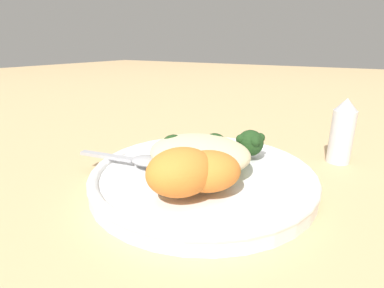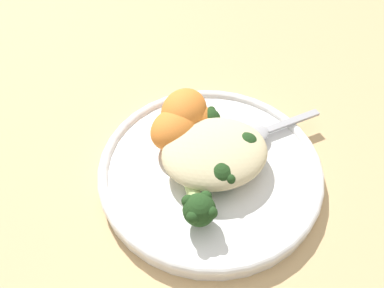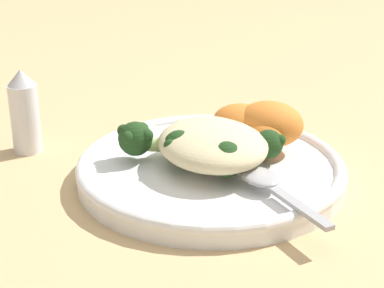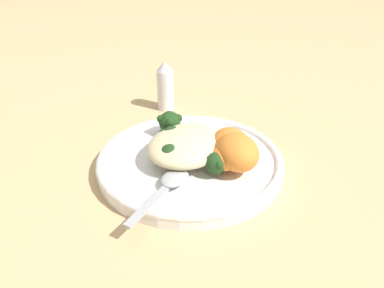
{
  "view_description": "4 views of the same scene",
  "coord_description": "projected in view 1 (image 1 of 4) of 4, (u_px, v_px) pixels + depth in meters",
  "views": [
    {
      "loc": [
        -0.14,
        0.28,
        0.16
      ],
      "look_at": [
        0.01,
        0.02,
        0.06
      ],
      "focal_mm": 28.0,
      "sensor_mm": 36.0,
      "label": 1
    },
    {
      "loc": [
        -0.07,
        -0.24,
        0.35
      ],
      "look_at": [
        -0.01,
        0.01,
        0.05
      ],
      "focal_mm": 35.0,
      "sensor_mm": 36.0,
      "label": 2
    },
    {
      "loc": [
        0.53,
        -0.19,
        0.27
      ],
      "look_at": [
        0.01,
        -0.02,
        0.04
      ],
      "focal_mm": 60.0,
      "sensor_mm": 36.0,
      "label": 3
    },
    {
      "loc": [
        0.35,
        0.27,
        0.29
      ],
      "look_at": [
        0.01,
        0.0,
        0.04
      ],
      "focal_mm": 35.0,
      "sensor_mm": 36.0,
      "label": 4
    }
  ],
  "objects": [
    {
      "name": "sweet_potato_chunk_2",
      "position": [
        208.0,
        171.0,
        0.28
      ],
      "size": [
        0.08,
        0.08,
        0.04
      ],
      "primitive_type": "ellipsoid",
      "rotation": [
        0.0,
        0.0,
        3.85
      ],
      "color": "orange",
      "rests_on": "plate"
    },
    {
      "name": "plate",
      "position": [
        201.0,
        177.0,
        0.34
      ],
      "size": [
        0.25,
        0.25,
        0.02
      ],
      "color": "white",
      "rests_on": "ground_plane"
    },
    {
      "name": "sweet_potato_chunk_1",
      "position": [
        179.0,
        172.0,
        0.29
      ],
      "size": [
        0.06,
        0.05,
        0.03
      ],
      "primitive_type": "ellipsoid",
      "rotation": [
        0.0,
        0.0,
        3.64
      ],
      "color": "orange",
      "rests_on": "plate"
    },
    {
      "name": "broccoli_stalk_3",
      "position": [
        176.0,
        170.0,
        0.3
      ],
      "size": [
        0.07,
        0.07,
        0.03
      ],
      "rotation": [
        0.0,
        0.0,
        7.06
      ],
      "color": "#ADC675",
      "rests_on": "plate"
    },
    {
      "name": "sweet_potato_chunk_0",
      "position": [
        183.0,
        172.0,
        0.27
      ],
      "size": [
        0.08,
        0.08,
        0.04
      ],
      "primitive_type": "ellipsoid",
      "rotation": [
        0.0,
        0.0,
        4.14
      ],
      "color": "orange",
      "rests_on": "plate"
    },
    {
      "name": "broccoli_stalk_1",
      "position": [
        216.0,
        152.0,
        0.35
      ],
      "size": [
        0.06,
        0.08,
        0.03
      ],
      "rotation": [
        0.0,
        0.0,
        5.31
      ],
      "color": "#ADC675",
      "rests_on": "plate"
    },
    {
      "name": "spoon",
      "position": [
        140.0,
        160.0,
        0.35
      ],
      "size": [
        0.12,
        0.04,
        0.01
      ],
      "rotation": [
        0.0,
        0.0,
        0.17
      ],
      "color": "#A3A3A8",
      "rests_on": "plate"
    },
    {
      "name": "broccoli_stalk_2",
      "position": [
        179.0,
        151.0,
        0.35
      ],
      "size": [
        0.09,
        0.04,
        0.03
      ],
      "rotation": [
        0.0,
        0.0,
        6.11
      ],
      "color": "#ADC675",
      "rests_on": "plate"
    },
    {
      "name": "quinoa_mound",
      "position": [
        201.0,
        152.0,
        0.34
      ],
      "size": [
        0.12,
        0.1,
        0.03
      ],
      "primitive_type": "ellipsoid",
      "color": "beige",
      "rests_on": "plate"
    },
    {
      "name": "broccoli_stalk_0",
      "position": [
        245.0,
        148.0,
        0.36
      ],
      "size": [
        0.03,
        0.1,
        0.03
      ],
      "rotation": [
        0.0,
        0.0,
        4.66
      ],
      "color": "#ADC675",
      "rests_on": "plate"
    },
    {
      "name": "salt_shaker",
      "position": [
        342.0,
        131.0,
        0.4
      ],
      "size": [
        0.03,
        0.03,
        0.09
      ],
      "color": "silver",
      "rests_on": "ground_plane"
    },
    {
      "name": "ground_plane",
      "position": [
        213.0,
        188.0,
        0.34
      ],
      "size": [
        4.0,
        4.0,
        0.0
      ],
      "primitive_type": "plane",
      "color": "tan"
    }
  ]
}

